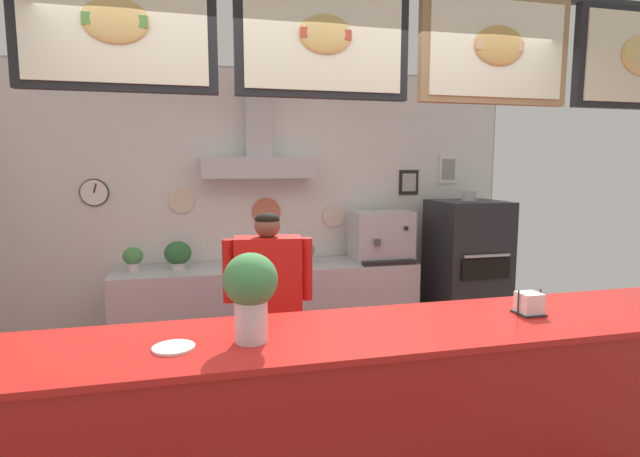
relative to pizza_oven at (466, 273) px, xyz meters
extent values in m
cube|color=#9E9E99|center=(-2.01, 0.58, 0.64)|extent=(5.22, 0.12, 2.78)
cube|color=silver|center=(-2.01, 0.52, 0.64)|extent=(5.18, 0.01, 2.74)
cylinder|color=black|center=(-3.56, 0.50, 0.84)|extent=(0.25, 0.02, 0.25)
cylinder|color=white|center=(-3.56, 0.49, 0.84)|extent=(0.23, 0.01, 0.23)
cube|color=black|center=(-3.55, 0.48, 0.88)|extent=(0.04, 0.01, 0.09)
cylinder|color=beige|center=(-2.79, 0.50, 0.76)|extent=(0.24, 0.02, 0.24)
cylinder|color=#C1664C|center=(-1.97, 0.50, 0.62)|extent=(0.28, 0.02, 0.28)
cylinder|color=beige|center=(-1.27, 0.50, 0.57)|extent=(0.24, 0.02, 0.24)
cube|color=black|center=(-0.43, 0.50, 0.91)|extent=(0.22, 0.02, 0.26)
cube|color=#AAAAAA|center=(-0.43, 0.49, 0.91)|extent=(0.16, 0.01, 0.19)
cube|color=white|center=(0.03, 0.50, 1.05)|extent=(0.21, 0.02, 0.31)
cube|color=gray|center=(0.03, 0.49, 1.05)|extent=(0.15, 0.01, 0.22)
cube|color=#B7BABF|center=(-2.05, 0.36, 1.07)|extent=(1.08, 0.32, 0.20)
cube|color=#B7BABF|center=(-2.05, 0.40, 1.58)|extent=(0.24, 0.24, 0.82)
cube|color=black|center=(-2.95, -2.02, 1.69)|extent=(0.86, 0.05, 0.56)
cube|color=#F2E5C6|center=(-2.95, -2.05, 1.69)|extent=(0.77, 0.01, 0.49)
ellipsoid|color=#DBAD60|center=(-2.95, -2.06, 1.70)|extent=(0.28, 0.04, 0.20)
cube|color=#51843D|center=(-2.95, -2.07, 1.70)|extent=(0.27, 0.01, 0.05)
cube|color=black|center=(-2.01, -2.02, 1.69)|extent=(0.86, 0.05, 0.56)
cube|color=#F2E5C6|center=(-2.01, -2.05, 1.69)|extent=(0.77, 0.01, 0.49)
ellipsoid|color=#DBAD60|center=(-2.01, -2.06, 1.70)|extent=(0.26, 0.04, 0.18)
cube|color=#B74233|center=(-2.01, -2.07, 1.70)|extent=(0.25, 0.01, 0.05)
cube|color=#9E754C|center=(-1.08, -2.02, 1.69)|extent=(0.86, 0.05, 0.56)
cube|color=#F2E5C6|center=(-1.08, -2.05, 1.69)|extent=(0.77, 0.01, 0.49)
ellipsoid|color=tan|center=(-1.08, -2.06, 1.70)|extent=(0.29, 0.04, 0.20)
cube|color=tan|center=(-1.08, -2.07, 1.70)|extent=(0.27, 0.01, 0.05)
cube|color=black|center=(-0.15, -2.02, 1.69)|extent=(0.86, 0.05, 0.56)
cube|color=red|center=(-2.01, -2.31, -0.22)|extent=(4.38, 0.65, 1.05)
cube|color=red|center=(-2.01, -2.31, 0.32)|extent=(4.47, 0.68, 0.03)
cube|color=#B7BABF|center=(-1.99, 0.18, -0.30)|extent=(2.83, 0.63, 0.89)
cube|color=#929499|center=(-1.99, 0.18, -0.59)|extent=(2.69, 0.58, 0.02)
cube|color=#232326|center=(0.00, 0.00, 0.00)|extent=(0.68, 0.67, 1.48)
cube|color=black|center=(0.00, -0.34, 0.12)|extent=(0.51, 0.02, 0.20)
cube|color=#B7BABF|center=(0.00, -0.36, 0.25)|extent=(0.47, 0.02, 0.02)
cylinder|color=#B7BABF|center=(0.00, 0.00, 0.79)|extent=(0.14, 0.14, 0.10)
cube|color=#232328|center=(-2.18, -1.11, -0.32)|extent=(0.36, 0.24, 0.84)
cube|color=red|center=(-2.18, -1.11, 0.35)|extent=(0.48, 0.27, 0.51)
cylinder|color=red|center=(-1.91, -1.14, 0.38)|extent=(0.08, 0.08, 0.43)
cylinder|color=red|center=(-2.44, -1.08, 0.38)|extent=(0.08, 0.08, 0.43)
sphere|color=brown|center=(-2.18, -1.11, 0.69)|extent=(0.18, 0.18, 0.18)
ellipsoid|color=black|center=(-2.18, -1.11, 0.72)|extent=(0.17, 0.17, 0.10)
cube|color=#B7BABF|center=(-0.87, 0.16, 0.39)|extent=(0.59, 0.38, 0.49)
cylinder|color=#4C4C51|center=(-0.98, -0.06, 0.37)|extent=(0.06, 0.06, 0.06)
cube|color=black|center=(-0.87, -0.07, 0.16)|extent=(0.53, 0.10, 0.04)
sphere|color=black|center=(-0.69, -0.05, 0.49)|extent=(0.04, 0.04, 0.04)
cylinder|color=#9E563D|center=(-1.64, 0.14, 0.18)|extent=(0.10, 0.10, 0.08)
ellipsoid|color=#5B844C|center=(-1.64, 0.14, 0.28)|extent=(0.16, 0.16, 0.15)
cylinder|color=beige|center=(-3.21, 0.19, 0.18)|extent=(0.10, 0.10, 0.08)
ellipsoid|color=#47894C|center=(-3.21, 0.19, 0.29)|extent=(0.18, 0.18, 0.16)
cylinder|color=beige|center=(-2.83, 0.22, 0.17)|extent=(0.14, 0.14, 0.06)
ellipsoid|color=#2D6638|center=(-2.83, 0.22, 0.29)|extent=(0.24, 0.24, 0.22)
cube|color=#262628|center=(-1.00, -2.30, 0.34)|extent=(0.13, 0.13, 0.01)
cylinder|color=#262628|center=(-1.06, -2.30, 0.40)|extent=(0.01, 0.01, 0.13)
cylinder|color=#262628|center=(-0.94, -2.30, 0.40)|extent=(0.01, 0.01, 0.13)
cube|color=white|center=(-1.00, -2.30, 0.39)|extent=(0.11, 0.11, 0.11)
cylinder|color=white|center=(-2.74, -2.37, 0.34)|extent=(0.17, 0.17, 0.01)
cylinder|color=silver|center=(-2.42, -2.35, 0.43)|extent=(0.14, 0.14, 0.19)
cylinder|color=gray|center=(-2.42, -2.35, 0.37)|extent=(0.13, 0.13, 0.06)
ellipsoid|color=#47894C|center=(-2.42, -2.35, 0.60)|extent=(0.23, 0.23, 0.23)
camera|label=1|loc=(-2.62, -4.41, 1.08)|focal=27.64mm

